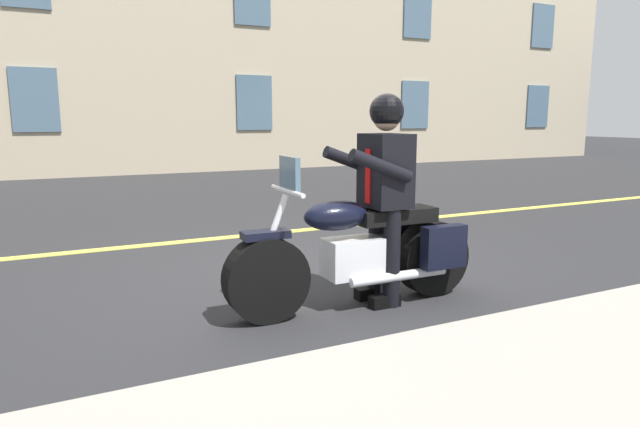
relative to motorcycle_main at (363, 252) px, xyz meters
name	(u,v)px	position (x,y,z in m)	size (l,w,h in m)	color
ground_plane	(306,274)	(0.03, -1.05, -0.45)	(80.00, 80.00, 0.00)	#28282B
lane_center_stripe	(243,236)	(0.03, -3.05, -0.45)	(60.00, 0.16, 0.01)	#E5DB4C
motorcycle_main	(363,252)	(0.00, 0.00, 0.00)	(2.21, 0.60, 1.26)	black
rider_main	(384,181)	(-0.19, 0.00, 0.58)	(0.62, 0.55, 1.74)	black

